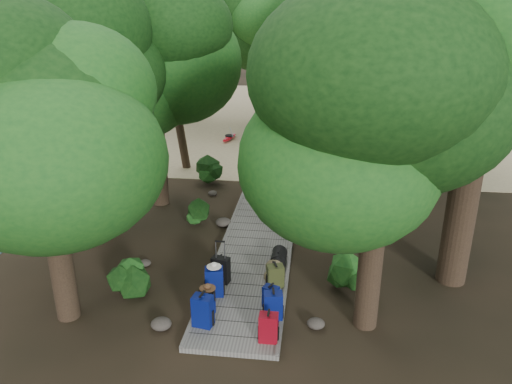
% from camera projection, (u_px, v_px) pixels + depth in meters
% --- Properties ---
extents(ground, '(120.00, 120.00, 0.00)m').
position_uv_depth(ground, '(258.00, 242.00, 14.47)').
color(ground, '#312518').
rests_on(ground, ground).
extents(sand_beach, '(40.00, 22.00, 0.02)m').
position_uv_depth(sand_beach, '(290.00, 118.00, 29.25)').
color(sand_beach, '#C7B686').
rests_on(sand_beach, ground).
extents(boardwalk, '(2.00, 12.00, 0.12)m').
position_uv_depth(boardwalk, '(262.00, 226.00, 15.37)').
color(boardwalk, gray).
rests_on(boardwalk, ground).
extents(backpack_left_a, '(0.46, 0.36, 0.78)m').
position_uv_depth(backpack_left_a, '(203.00, 309.00, 10.48)').
color(backpack_left_a, navy).
rests_on(backpack_left_a, boardwalk).
extents(backpack_left_b, '(0.35, 0.25, 0.63)m').
position_uv_depth(backpack_left_b, '(207.00, 300.00, 10.93)').
color(backpack_left_b, black).
rests_on(backpack_left_b, boardwalk).
extents(backpack_left_c, '(0.47, 0.37, 0.78)m').
position_uv_depth(backpack_left_c, '(214.00, 280.00, 11.56)').
color(backpack_left_c, navy).
rests_on(backpack_left_c, boardwalk).
extents(backpack_left_d, '(0.43, 0.36, 0.57)m').
position_uv_depth(backpack_left_d, '(220.00, 266.00, 12.36)').
color(backpack_left_d, navy).
rests_on(backpack_left_d, boardwalk).
extents(backpack_right_a, '(0.38, 0.27, 0.68)m').
position_uv_depth(backpack_right_a, '(268.00, 326.00, 10.02)').
color(backpack_right_a, maroon).
rests_on(backpack_right_a, boardwalk).
extents(backpack_right_b, '(0.44, 0.34, 0.72)m').
position_uv_depth(backpack_right_b, '(273.00, 305.00, 10.70)').
color(backpack_right_b, navy).
rests_on(backpack_right_b, boardwalk).
extents(backpack_right_c, '(0.40, 0.35, 0.57)m').
position_uv_depth(backpack_right_c, '(271.00, 296.00, 11.15)').
color(backpack_right_c, navy).
rests_on(backpack_right_c, boardwalk).
extents(backpack_right_d, '(0.46, 0.38, 0.60)m').
position_uv_depth(backpack_right_d, '(275.00, 275.00, 11.96)').
color(backpack_right_d, '#373D1A').
rests_on(backpack_right_d, boardwalk).
extents(duffel_right_khaki, '(0.45, 0.59, 0.35)m').
position_uv_depth(duffel_right_khaki, '(274.00, 271.00, 12.36)').
color(duffel_right_khaki, brown).
rests_on(duffel_right_khaki, boardwalk).
extents(duffel_right_black, '(0.41, 0.64, 0.39)m').
position_uv_depth(duffel_right_black, '(279.00, 257.00, 12.97)').
color(duffel_right_black, black).
rests_on(duffel_right_black, boardwalk).
extents(suitcase_on_boardwalk, '(0.47, 0.33, 0.66)m').
position_uv_depth(suitcase_on_boardwalk, '(221.00, 270.00, 12.12)').
color(suitcase_on_boardwalk, black).
rests_on(suitcase_on_boardwalk, boardwalk).
extents(lone_suitcase_on_sand, '(0.40, 0.25, 0.60)m').
position_uv_depth(lone_suitcase_on_sand, '(288.00, 153.00, 21.57)').
color(lone_suitcase_on_sand, black).
rests_on(lone_suitcase_on_sand, sand_beach).
extents(hat_brown, '(0.36, 0.36, 0.11)m').
position_uv_depth(hat_brown, '(207.00, 286.00, 10.78)').
color(hat_brown, '#51351E').
rests_on(hat_brown, backpack_left_b).
extents(hat_white, '(0.34, 0.34, 0.11)m').
position_uv_depth(hat_white, '(214.00, 265.00, 11.35)').
color(hat_white, silver).
rests_on(hat_white, backpack_left_c).
extents(kayak, '(1.27, 3.24, 0.32)m').
position_uv_depth(kayak, '(229.00, 137.00, 24.70)').
color(kayak, red).
rests_on(kayak, sand_beach).
extents(sun_lounger, '(0.93, 1.75, 0.54)m').
position_uv_depth(sun_lounger, '(361.00, 148.00, 22.43)').
color(sun_lounger, silver).
rests_on(sun_lounger, sand_beach).
extents(tree_right_a, '(4.33, 4.33, 7.22)m').
position_uv_depth(tree_right_a, '(380.00, 167.00, 9.53)').
color(tree_right_a, black).
rests_on(tree_right_a, ground).
extents(tree_right_b, '(5.67, 5.67, 10.12)m').
position_uv_depth(tree_right_b, '(483.00, 76.00, 10.70)').
color(tree_right_b, black).
rests_on(tree_right_b, ground).
extents(tree_right_c, '(4.67, 4.67, 8.07)m').
position_uv_depth(tree_right_c, '(396.00, 97.00, 13.92)').
color(tree_right_c, black).
rests_on(tree_right_c, ground).
extents(tree_right_d, '(5.34, 5.34, 9.79)m').
position_uv_depth(tree_right_d, '(427.00, 54.00, 16.32)').
color(tree_right_d, black).
rests_on(tree_right_d, ground).
extents(tree_right_e, '(5.60, 5.60, 10.07)m').
position_uv_depth(tree_right_e, '(396.00, 42.00, 18.98)').
color(tree_right_e, black).
rests_on(tree_right_e, ground).
extents(tree_right_f, '(5.84, 5.84, 10.42)m').
position_uv_depth(tree_right_f, '(450.00, 33.00, 21.03)').
color(tree_right_f, black).
rests_on(tree_right_f, ground).
extents(tree_left_a, '(4.32, 4.32, 7.20)m').
position_uv_depth(tree_left_a, '(45.00, 162.00, 9.81)').
color(tree_left_a, black).
rests_on(tree_left_a, ground).
extents(tree_left_b, '(4.45, 4.45, 8.01)m').
position_uv_depth(tree_left_b, '(85.00, 101.00, 13.53)').
color(tree_left_b, black).
rests_on(tree_left_b, ground).
extents(tree_left_c, '(4.52, 4.52, 7.87)m').
position_uv_depth(tree_left_c, '(153.00, 88.00, 15.79)').
color(tree_left_c, black).
rests_on(tree_left_c, ground).
extents(tree_back_a, '(4.86, 4.86, 8.41)m').
position_uv_depth(tree_back_a, '(262.00, 45.00, 27.22)').
color(tree_back_a, black).
rests_on(tree_back_a, ground).
extents(tree_back_b, '(5.15, 5.15, 9.19)m').
position_uv_depth(tree_back_b, '(326.00, 37.00, 27.25)').
color(tree_back_b, black).
rests_on(tree_back_b, ground).
extents(tree_back_c, '(4.64, 4.64, 8.35)m').
position_uv_depth(tree_back_c, '(380.00, 46.00, 27.08)').
color(tree_back_c, black).
rests_on(tree_back_c, ground).
extents(tree_back_d, '(5.04, 5.04, 8.40)m').
position_uv_depth(tree_back_d, '(191.00, 44.00, 27.61)').
color(tree_back_d, black).
rests_on(tree_back_d, ground).
extents(palm_right_a, '(4.28, 4.28, 7.29)m').
position_uv_depth(palm_right_a, '(355.00, 85.00, 18.17)').
color(palm_right_a, '#134212').
rests_on(palm_right_a, ground).
extents(palm_right_b, '(3.94, 3.94, 7.61)m').
position_uv_depth(palm_right_b, '(406.00, 63.00, 22.88)').
color(palm_right_b, '#134212').
rests_on(palm_right_b, ground).
extents(palm_right_c, '(4.25, 4.25, 6.76)m').
position_uv_depth(palm_right_c, '(345.00, 70.00, 23.92)').
color(palm_right_c, '#134212').
rests_on(palm_right_c, ground).
extents(palm_left_a, '(4.59, 4.59, 7.30)m').
position_uv_depth(palm_left_a, '(175.00, 79.00, 19.43)').
color(palm_left_a, '#134212').
rests_on(palm_left_a, ground).
extents(rock_left_a, '(0.45, 0.40, 0.25)m').
position_uv_depth(rock_left_a, '(161.00, 324.00, 10.64)').
color(rock_left_a, '#4C473F').
rests_on(rock_left_a, ground).
extents(rock_left_b, '(0.32, 0.29, 0.18)m').
position_uv_depth(rock_left_b, '(145.00, 263.00, 13.15)').
color(rock_left_b, '#4C473F').
rests_on(rock_left_b, ground).
extents(rock_left_c, '(0.49, 0.44, 0.27)m').
position_uv_depth(rock_left_c, '(223.00, 222.00, 15.42)').
color(rock_left_c, '#4C473F').
rests_on(rock_left_c, ground).
extents(rock_left_d, '(0.32, 0.29, 0.17)m').
position_uv_depth(rock_left_d, '(213.00, 193.00, 17.85)').
color(rock_left_d, '#4C473F').
rests_on(rock_left_d, ground).
extents(rock_right_a, '(0.39, 0.35, 0.21)m').
position_uv_depth(rock_right_a, '(316.00, 323.00, 10.68)').
color(rock_right_a, '#4C473F').
rests_on(rock_right_a, ground).
extents(rock_right_b, '(0.48, 0.43, 0.26)m').
position_uv_depth(rock_right_b, '(348.00, 261.00, 13.16)').
color(rock_right_b, '#4C473F').
rests_on(rock_right_b, ground).
extents(rock_right_c, '(0.37, 0.33, 0.20)m').
position_uv_depth(rock_right_c, '(322.00, 215.00, 16.02)').
color(rock_right_c, '#4C473F').
rests_on(rock_right_c, ground).
extents(shrub_left_a, '(0.97, 0.97, 0.87)m').
position_uv_depth(shrub_left_a, '(130.00, 278.00, 11.78)').
color(shrub_left_a, '#164B18').
rests_on(shrub_left_a, ground).
extents(shrub_left_b, '(0.79, 0.79, 0.71)m').
position_uv_depth(shrub_left_b, '(197.00, 214.00, 15.47)').
color(shrub_left_b, '#164B18').
rests_on(shrub_left_b, ground).
extents(shrub_left_c, '(1.12, 1.12, 1.01)m').
position_uv_depth(shrub_left_c, '(208.00, 171.00, 18.84)').
color(shrub_left_c, '#164B18').
rests_on(shrub_left_c, ground).
extents(shrub_right_a, '(0.96, 0.96, 0.87)m').
position_uv_depth(shrub_right_a, '(349.00, 276.00, 11.87)').
color(shrub_right_a, '#164B18').
rests_on(shrub_right_a, ground).
extents(shrub_right_b, '(1.19, 1.19, 1.07)m').
position_uv_depth(shrub_right_b, '(347.00, 199.00, 16.16)').
color(shrub_right_b, '#164B18').
rests_on(shrub_right_b, ground).
extents(shrub_right_c, '(0.74, 0.74, 0.66)m').
position_uv_depth(shrub_right_c, '(331.00, 175.00, 18.88)').
color(shrub_right_c, '#164B18').
rests_on(shrub_right_c, ground).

